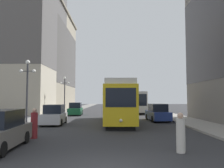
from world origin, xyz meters
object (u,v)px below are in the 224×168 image
object	(u,v)px
pedestrian_crossing_near	(34,124)
pedestrian_crossing_far	(180,134)
parked_car_right_far	(157,113)
lamp_post_left_near	(27,82)
parked_car_left_far	(75,109)
parked_car_left_near	(54,115)
streetcar	(118,101)
lamp_post_left_far	(64,89)
transit_bus	(135,101)

from	to	relation	value
pedestrian_crossing_near	pedestrian_crossing_far	bearing A→B (deg)	3.99
parked_car_right_far	lamp_post_left_near	xyz separation A→B (m)	(-12.11, -5.27, 2.93)
parked_car_left_far	pedestrian_crossing_far	bearing A→B (deg)	-73.25
parked_car_left_near	parked_car_left_far	xyz separation A→B (m)	(-0.00, 12.28, 0.00)
streetcar	parked_car_left_near	distance (m)	6.31
streetcar	parked_car_left_far	xyz separation A→B (m)	(-5.96, 10.65, -1.26)
lamp_post_left_near	lamp_post_left_far	bearing A→B (deg)	90.00
transit_bus	lamp_post_left_near	distance (m)	22.21
transit_bus	parked_car_right_far	distance (m)	13.95
parked_car_left_near	pedestrian_crossing_far	world-z (taller)	parked_car_left_near
pedestrian_crossing_far	lamp_post_left_far	bearing A→B (deg)	16.32
parked_car_left_near	pedestrian_crossing_far	size ratio (longest dim) A/B	2.57
parked_car_right_far	pedestrian_crossing_far	bearing A→B (deg)	80.26
transit_bus	parked_car_right_far	size ratio (longest dim) A/B	2.23
pedestrian_crossing_near	lamp_post_left_near	world-z (taller)	lamp_post_left_near
pedestrian_crossing_far	lamp_post_left_far	world-z (taller)	lamp_post_left_far
streetcar	parked_car_left_far	bearing A→B (deg)	119.25
pedestrian_crossing_far	lamp_post_left_near	bearing A→B (deg)	41.52
lamp_post_left_near	lamp_post_left_far	world-z (taller)	lamp_post_left_far
streetcar	lamp_post_left_near	xyz separation A→B (m)	(-7.86, -3.43, 1.68)
lamp_post_left_far	pedestrian_crossing_near	bearing A→B (deg)	-83.03
streetcar	parked_car_left_far	size ratio (longest dim) A/B	2.76
pedestrian_crossing_far	lamp_post_left_far	size ratio (longest dim) A/B	0.31
parked_car_left_near	parked_car_right_far	xyz separation A→B (m)	(10.21, 3.48, 0.00)
parked_car_left_far	lamp_post_left_far	world-z (taller)	lamp_post_left_far
parked_car_left_near	lamp_post_left_far	bearing A→B (deg)	95.00
parked_car_right_far	streetcar	bearing A→B (deg)	21.01
parked_car_left_near	parked_car_right_far	distance (m)	10.79
transit_bus	pedestrian_crossing_near	size ratio (longest dim) A/B	6.26
parked_car_left_near	pedestrian_crossing_far	bearing A→B (deg)	-56.08
pedestrian_crossing_near	pedestrian_crossing_far	world-z (taller)	pedestrian_crossing_near
streetcar	pedestrian_crossing_far	bearing A→B (deg)	-79.47
transit_bus	lamp_post_left_far	bearing A→B (deg)	-161.29
lamp_post_left_near	parked_car_right_far	bearing A→B (deg)	23.52
parked_car_left_near	pedestrian_crossing_far	xyz separation A→B (m)	(8.33, -11.12, -0.03)
transit_bus	lamp_post_left_near	bearing A→B (deg)	-119.79
pedestrian_crossing_far	lamp_post_left_near	size ratio (longest dim) A/B	0.31
parked_car_left_far	lamp_post_left_far	size ratio (longest dim) A/B	0.83
pedestrian_crossing_near	lamp_post_left_far	bearing A→B (deg)	126.35
lamp_post_left_near	parked_car_left_near	bearing A→B (deg)	43.37
transit_bus	parked_car_left_near	bearing A→B (deg)	-117.63
transit_bus	lamp_post_left_far	xyz separation A→B (m)	(-11.11, -3.69, 1.87)
transit_bus	pedestrian_crossing_far	size ratio (longest dim) A/B	6.42
lamp_post_left_near	parked_car_left_far	bearing A→B (deg)	82.32
pedestrian_crossing_far	lamp_post_left_far	distance (m)	26.98
transit_bus	pedestrian_crossing_far	distance (m)	28.51
pedestrian_crossing_near	parked_car_left_near	bearing A→B (deg)	124.63
streetcar	parked_car_left_near	xyz separation A→B (m)	(-5.96, -1.64, -1.26)
parked_car_right_far	pedestrian_crossing_far	world-z (taller)	parked_car_right_far
parked_car_left_far	lamp_post_left_near	xyz separation A→B (m)	(-1.90, -14.08, 2.93)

